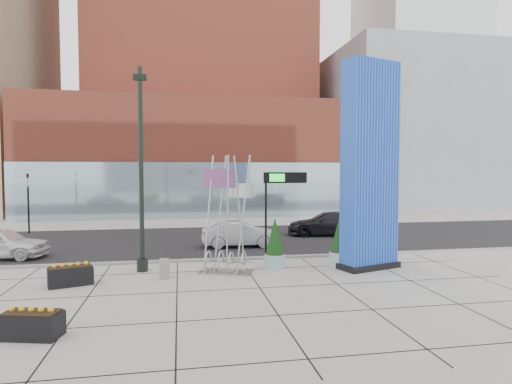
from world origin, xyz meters
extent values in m
plane|color=#9E9991|center=(0.00, 0.00, 0.00)|extent=(160.00, 160.00, 0.00)
cube|color=black|center=(0.00, 10.00, 0.01)|extent=(80.00, 12.00, 0.02)
cube|color=gray|center=(0.00, 4.00, 0.06)|extent=(80.00, 0.30, 0.12)
cube|color=#A64430|center=(1.00, 27.00, 5.50)|extent=(34.00, 10.00, 11.00)
cube|color=#8CA5B2|center=(1.00, 22.20, 2.50)|extent=(34.00, 0.60, 5.00)
cube|color=slate|center=(26.00, 32.00, 9.00)|extent=(20.00, 18.00, 18.00)
cube|color=#B2B7BC|center=(36.00, 48.00, 27.50)|extent=(16.00, 16.00, 55.00)
cube|color=#0B2DB3|center=(6.34, 1.30, 4.52)|extent=(2.70, 1.74, 9.04)
cube|color=black|center=(6.34, 1.30, 0.13)|extent=(2.95, 2.00, 0.25)
cylinder|color=black|center=(-3.47, 2.46, 4.33)|extent=(0.19, 0.19, 8.66)
cylinder|color=black|center=(-3.47, 2.46, 0.27)|extent=(0.48, 0.48, 0.54)
cube|color=black|center=(-3.47, 2.46, 8.22)|extent=(0.55, 0.25, 0.24)
cube|color=#B6B9BB|center=(0.03, 1.55, 0.03)|extent=(2.44, 1.83, 0.06)
cylinder|color=#B6B9BB|center=(-0.67, 1.35, 2.49)|extent=(0.09, 0.09, 4.98)
cylinder|color=#B6B9BB|center=(-0.27, 1.70, 2.49)|extent=(0.09, 0.09, 4.98)
cylinder|color=#B6B9BB|center=(0.13, 1.45, 2.49)|extent=(0.09, 0.09, 4.98)
cylinder|color=#B6B9BB|center=(0.58, 1.75, 2.49)|extent=(0.09, 0.09, 4.98)
cylinder|color=#B6B9BB|center=(0.83, 1.30, 2.49)|extent=(0.09, 0.09, 4.98)
torus|color=#B6B9BB|center=(-0.72, 1.45, 0.48)|extent=(0.40, 0.87, 0.91)
torus|color=#B6B9BB|center=(-0.22, 1.65, 0.48)|extent=(0.40, 0.87, 0.91)
torus|color=#B6B9BB|center=(0.28, 1.45, 0.48)|extent=(0.40, 0.87, 0.91)
torus|color=#B6B9BB|center=(0.78, 1.65, 0.48)|extent=(0.40, 0.87, 0.91)
cube|color=red|center=(-0.27, 1.55, 3.99)|extent=(1.26, 0.44, 0.80)
cube|color=#B6B9BB|center=(0.63, 1.65, 3.49)|extent=(0.91, 0.50, 0.60)
cylinder|color=gray|center=(-2.51, 1.03, 0.39)|extent=(0.41, 0.41, 0.79)
cylinder|color=black|center=(2.00, 2.80, 2.09)|extent=(0.10, 0.10, 4.19)
cube|color=black|center=(2.90, 2.80, 3.99)|extent=(2.00, 0.24, 0.50)
cube|color=#19D833|center=(2.50, 2.69, 3.99)|extent=(0.70, 0.04, 0.35)
cylinder|color=#8DBBBD|center=(5.56, 1.80, 0.33)|extent=(0.95, 0.95, 0.67)
cylinder|color=black|center=(5.56, 1.80, 0.67)|extent=(0.88, 0.88, 0.06)
cone|color=black|center=(5.56, 1.80, 1.52)|extent=(0.86, 0.86, 1.71)
cylinder|color=#8DBBBD|center=(5.20, 1.80, 0.34)|extent=(0.96, 0.96, 0.67)
cylinder|color=black|center=(5.20, 1.80, 0.67)|extent=(0.89, 0.89, 0.06)
cone|color=black|center=(5.20, 1.80, 1.54)|extent=(0.87, 0.87, 1.73)
cylinder|color=#8DBBBD|center=(2.25, 2.02, 0.31)|extent=(0.90, 0.90, 0.63)
cylinder|color=black|center=(2.25, 2.02, 0.63)|extent=(0.83, 0.83, 0.05)
cone|color=black|center=(2.25, 2.02, 1.44)|extent=(0.81, 0.81, 1.61)
cube|color=black|center=(-5.95, 0.66, 0.34)|extent=(1.73, 1.24, 0.67)
cube|color=black|center=(-5.95, 0.66, 0.69)|extent=(1.59, 1.10, 0.07)
cube|color=black|center=(-5.69, -4.50, 0.32)|extent=(1.62, 1.08, 0.63)
cube|color=black|center=(-5.69, -4.50, 0.66)|extent=(1.49, 0.95, 0.06)
imported|color=white|center=(-10.54, 6.33, 0.76)|extent=(4.68, 2.49, 1.51)
imported|color=#B6B8BF|center=(1.47, 7.43, 0.71)|extent=(4.32, 1.59, 1.41)
imported|color=black|center=(7.80, 10.63, 0.77)|extent=(5.64, 3.10, 1.55)
cylinder|color=black|center=(-12.00, 15.00, 1.60)|extent=(0.12, 0.12, 3.20)
imported|color=black|center=(-12.00, 15.00, 3.65)|extent=(0.15, 0.18, 0.90)
camera|label=1|loc=(-1.89, -16.24, 4.36)|focal=30.00mm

